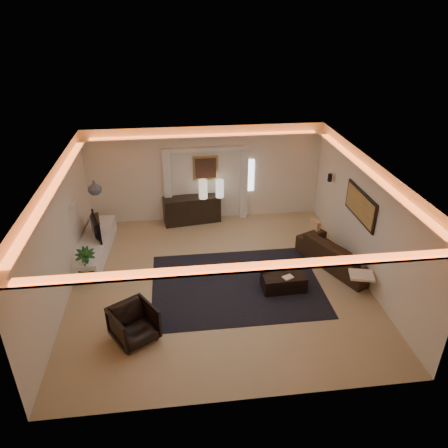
{
  "coord_description": "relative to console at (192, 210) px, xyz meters",
  "views": [
    {
      "loc": [
        -0.91,
        -8.44,
        6.03
      ],
      "look_at": [
        0.2,
        0.6,
        1.25
      ],
      "focal_mm": 34.02,
      "sensor_mm": 36.0,
      "label": 1
    }
  ],
  "objects": [
    {
      "name": "painting_canvas",
      "position": [
        0.46,
        0.19,
        1.25
      ],
      "size": [
        0.62,
        0.02,
        0.62
      ],
      "primitive_type": "cube",
      "color": "#4C2D1E",
      "rests_on": "wall_back"
    },
    {
      "name": "throw_pillow",
      "position": [
        3.3,
        -1.74,
        0.15
      ],
      "size": [
        0.21,
        0.37,
        0.36
      ],
      "primitive_type": "cube",
      "rotation": [
        0.0,
        0.0,
        0.3
      ],
      "color": "tan",
      "rests_on": "sofa"
    },
    {
      "name": "wall_right",
      "position": [
        3.96,
        -3.25,
        1.05
      ],
      "size": [
        0.0,
        7.0,
        7.0
      ],
      "primitive_type": "plane",
      "rotation": [
        1.57,
        0.0,
        -1.57
      ],
      "color": "silver",
      "rests_on": "ground"
    },
    {
      "name": "alcove_header",
      "position": [
        0.46,
        0.15,
        1.85
      ],
      "size": [
        2.52,
        0.2,
        0.12
      ],
      "primitive_type": "cube",
      "color": "silver",
      "rests_on": "wall_back"
    },
    {
      "name": "pilaster_right",
      "position": [
        1.61,
        0.15,
        0.7
      ],
      "size": [
        0.22,
        0.2,
        2.2
      ],
      "primitive_type": "cube",
      "color": "silver",
      "rests_on": "ground"
    },
    {
      "name": "media_ledge",
      "position": [
        -2.69,
        -1.58,
        -0.17
      ],
      "size": [
        0.86,
        2.76,
        0.51
      ],
      "primitive_type": "cube",
      "rotation": [
        0.0,
        0.0,
        -0.07
      ],
      "color": "white",
      "rests_on": "ground"
    },
    {
      "name": "art_panel_gold",
      "position": [
        3.91,
        -2.95,
        1.3
      ],
      "size": [
        0.02,
        1.5,
        0.62
      ],
      "primitive_type": "cube",
      "color": "tan",
      "rests_on": "wall_right"
    },
    {
      "name": "wall_left",
      "position": [
        -3.04,
        -3.25,
        1.05
      ],
      "size": [
        0.0,
        7.0,
        7.0
      ],
      "primitive_type": "plane",
      "rotation": [
        1.57,
        0.0,
        1.57
      ],
      "color": "silver",
      "rests_on": "ground"
    },
    {
      "name": "coffee_table",
      "position": [
        1.94,
        -3.75,
        -0.2
      ],
      "size": [
        1.02,
        0.58,
        0.37
      ],
      "primitive_type": "cube",
      "rotation": [
        0.0,
        0.0,
        0.03
      ],
      "color": "black",
      "rests_on": "ground"
    },
    {
      "name": "painting_frame",
      "position": [
        0.46,
        0.22,
        1.25
      ],
      "size": [
        0.74,
        0.04,
        0.74
      ],
      "primitive_type": "cube",
      "color": "tan",
      "rests_on": "wall_back"
    },
    {
      "name": "floor",
      "position": [
        0.46,
        -3.25,
        -0.4
      ],
      "size": [
        7.0,
        7.0,
        0.0
      ],
      "primitive_type": "plane",
      "color": "tan",
      "rests_on": "ground"
    },
    {
      "name": "wall_niche",
      "position": [
        -2.98,
        -1.85,
        1.25
      ],
      "size": [
        0.1,
        0.55,
        0.04
      ],
      "primitive_type": "cube",
      "color": "silver",
      "rests_on": "wall_left"
    },
    {
      "name": "art_panel_frame",
      "position": [
        3.93,
        -2.95,
        1.3
      ],
      "size": [
        0.04,
        1.64,
        0.74
      ],
      "primitive_type": "cube",
      "color": "black",
      "rests_on": "wall_right"
    },
    {
      "name": "area_rug",
      "position": [
        0.86,
        -3.45,
        -0.39
      ],
      "size": [
        4.0,
        3.0,
        0.01
      ],
      "primitive_type": "cube",
      "color": "black",
      "rests_on": "ground"
    },
    {
      "name": "wall_sconce",
      "position": [
        3.84,
        -1.05,
        1.28
      ],
      "size": [
        0.12,
        0.12,
        0.22
      ],
      "primitive_type": "cylinder",
      "color": "black",
      "rests_on": "wall_right"
    },
    {
      "name": "plant",
      "position": [
        -2.69,
        -2.81,
        0.03
      ],
      "size": [
        0.59,
        0.59,
        0.86
      ],
      "primitive_type": "imported",
      "rotation": [
        0.0,
        0.0,
        0.26
      ],
      "color": "#1B491A",
      "rests_on": "ground"
    },
    {
      "name": "sofa",
      "position": [
        3.56,
        -2.91,
        -0.07
      ],
      "size": [
        2.44,
        1.76,
        0.67
      ],
      "primitive_type": "imported",
      "rotation": [
        0.0,
        0.0,
        2.0
      ],
      "color": "brown",
      "rests_on": "ground"
    },
    {
      "name": "lamp_right",
      "position": [
        0.85,
        -0.08,
        0.69
      ],
      "size": [
        0.25,
        0.25,
        0.54
      ],
      "primitive_type": "cylinder",
      "rotation": [
        0.0,
        0.0,
        0.03
      ],
      "color": "silver",
      "rests_on": "console"
    },
    {
      "name": "ceiling",
      "position": [
        0.46,
        -3.25,
        2.5
      ],
      "size": [
        7.0,
        7.0,
        0.0
      ],
      "primitive_type": "plane",
      "rotation": [
        3.14,
        0.0,
        0.0
      ],
      "color": "white",
      "rests_on": "ground"
    },
    {
      "name": "throw_blanket",
      "position": [
        3.61,
        -4.18,
        0.15
      ],
      "size": [
        0.62,
        0.55,
        0.06
      ],
      "primitive_type": "cube",
      "rotation": [
        0.0,
        0.0,
        -0.26
      ],
      "color": "white",
      "rests_on": "sofa"
    },
    {
      "name": "ginger_jar",
      "position": [
        -2.5,
        -1.41,
        1.45
      ],
      "size": [
        0.45,
        0.45,
        0.37
      ],
      "primitive_type": "imported",
      "rotation": [
        0.0,
        0.0,
        0.35
      ],
      "color": "slate",
      "rests_on": "wall_niche"
    },
    {
      "name": "cove_soffit",
      "position": [
        0.46,
        -3.25,
        2.22
      ],
      "size": [
        7.0,
        7.0,
        0.04
      ],
      "primitive_type": "cube",
      "color": "silver",
      "rests_on": "ceiling"
    },
    {
      "name": "console",
      "position": [
        0.0,
        0.0,
        0.0
      ],
      "size": [
        1.76,
        0.77,
        0.85
      ],
      "primitive_type": "cube",
      "rotation": [
        0.0,
        0.0,
        0.14
      ],
      "color": "black",
      "rests_on": "ground"
    },
    {
      "name": "magazine",
      "position": [
        2.0,
        -3.86,
        0.02
      ],
      "size": [
        0.28,
        0.25,
        0.03
      ],
      "primitive_type": "cube",
      "rotation": [
        0.0,
        0.0,
        0.41
      ],
      "color": "beige",
      "rests_on": "coffee_table"
    },
    {
      "name": "lamp_left",
      "position": [
        0.35,
        -0.11,
        0.69
      ],
      "size": [
        0.29,
        0.29,
        0.57
      ],
      "primitive_type": "cylinder",
      "rotation": [
        0.0,
        0.0,
        0.12
      ],
      "color": "beige",
      "rests_on": "console"
    },
    {
      "name": "armchair",
      "position": [
        -1.43,
        -5.02,
        -0.03
      ],
      "size": [
        1.12,
        1.13,
        0.75
      ],
      "primitive_type": "imported",
      "rotation": [
        0.0,
        0.0,
        0.57
      ],
      "color": "black",
      "rests_on": "ground"
    },
    {
      "name": "tv",
      "position": [
        -2.69,
        -1.51,
        0.34
      ],
      "size": [
        1.01,
        0.44,
        0.59
      ],
      "primitive_type": "imported",
      "rotation": [
        0.0,
        0.0,
        1.88
      ],
      "color": "black",
      "rests_on": "media_ledge"
    },
    {
      "name": "bowl",
      "position": [
        1.44,
        -3.47,
        0.04
      ],
      "size": [
        0.34,
        0.34,
        0.06
      ],
      "primitive_type": "imported",
      "rotation": [
        0.0,
        0.0,
        0.39
      ],
      "color": "#392B1B",
      "rests_on": "coffee_table"
    },
    {
      "name": "daylight_slit",
      "position": [
        1.81,
        0.23,
        0.95
      ],
      "size": [
        0.25,
        0.03,
        1.0
      ],
      "primitive_type": "cube",
      "color": "white",
      "rests_on": "wall_back"
    },
    {
      "name": "pilaster_left",
      "position": [
        -0.69,
        0.15,
        0.7
      ],
      "size": [
        0.22,
        0.2,
        2.2
      ],
      "primitive_type": "cube",
      "color": "silver",
      "rests_on": "ground"
    },
    {
      "name": "wall_back",
      "position": [
        0.46,
        0.25,
        1.05
      ],
      "size": [
        7.0,
        0.0,
        7.0
      ],
      "primitive_type": "plane",
      "rotation": [
        1.57,
        0.0,
        0.0
      ],
      "color": "silver",
      "rests_on": "ground"
    },
    {
      "name": "figurine",
      "position": [
        -2.69,
        -0.79,
        0.24
      ],
      "size": [
        0.17,
        0.17,
        0.36
      ],
      "primitive_type": "cylinder",
      "rotation": [
        0.0,
        0.0,
        0.4
      ],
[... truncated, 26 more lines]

